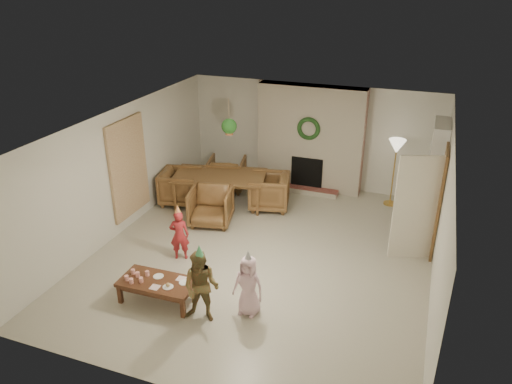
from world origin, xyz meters
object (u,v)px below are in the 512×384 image
at_px(dining_table, 220,190).
at_px(dining_chair_far, 227,174).
at_px(child_plaid, 201,287).
at_px(child_red, 179,235).
at_px(child_pink, 248,286).
at_px(dining_chair_right, 269,191).
at_px(coffee_table_top, 158,282).
at_px(dining_chair_near, 211,206).
at_px(dining_chair_left, 181,187).

distance_m(dining_table, dining_chair_far, 0.89).
xyz_separation_m(dining_table, child_plaid, (1.39, -3.74, 0.23)).
bearing_deg(child_red, child_pink, 127.80).
distance_m(child_plaid, child_pink, 0.72).
relative_size(dining_chair_right, child_plaid, 0.74).
xyz_separation_m(dining_chair_right, coffee_table_top, (-0.56, -3.82, -0.05)).
relative_size(dining_chair_near, dining_chair_far, 1.00).
xyz_separation_m(dining_chair_right, child_plaid, (0.30, -3.99, 0.19)).
bearing_deg(dining_chair_far, dining_chair_left, 45.00).
height_order(dining_table, dining_chair_left, dining_chair_left).
height_order(child_plaid, child_pink, child_plaid).
relative_size(dining_chair_far, coffee_table_top, 0.71).
relative_size(child_red, child_plaid, 0.83).
bearing_deg(dining_chair_left, dining_chair_near, -135.00).
bearing_deg(dining_chair_left, dining_table, -90.00).
relative_size(dining_chair_left, child_red, 0.90).
xyz_separation_m(dining_chair_left, child_red, (1.11, -2.12, 0.09)).
xyz_separation_m(child_red, child_plaid, (1.15, -1.43, 0.10)).
distance_m(dining_chair_near, child_red, 1.45).
distance_m(dining_chair_near, dining_chair_right, 1.43).
distance_m(dining_table, coffee_table_top, 3.62).
height_order(dining_chair_near, child_pink, child_pink).
bearing_deg(child_red, dining_chair_near, -109.39).
xyz_separation_m(dining_chair_right, child_red, (-0.85, -2.56, 0.09)).
distance_m(dining_chair_right, child_pink, 3.72).
xyz_separation_m(dining_table, child_pink, (1.99, -3.36, 0.14)).
xyz_separation_m(coffee_table_top, child_pink, (1.46, 0.21, 0.15)).
distance_m(dining_table, child_red, 2.33).
relative_size(dining_chair_left, child_plaid, 0.74).
relative_size(child_red, child_pink, 0.97).
xyz_separation_m(dining_table, dining_chair_left, (-0.87, -0.20, 0.04)).
bearing_deg(child_plaid, coffee_table_top, 162.83).
bearing_deg(child_red, dining_table, -105.24).
height_order(dining_chair_far, child_red, child_red).
distance_m(dining_chair_far, child_plaid, 4.88).
xyz_separation_m(dining_chair_near, child_plaid, (1.19, -2.87, 0.19)).
relative_size(dining_table, coffee_table_top, 1.66).
height_order(dining_chair_left, dining_chair_right, same).
xyz_separation_m(dining_table, coffee_table_top, (0.53, -3.58, -0.01)).
bearing_deg(child_pink, child_red, 153.07).
distance_m(dining_chair_far, dining_chair_left, 1.26).
distance_m(dining_chair_near, coffee_table_top, 2.73).
xyz_separation_m(dining_chair_left, coffee_table_top, (1.40, -3.38, -0.05)).
bearing_deg(coffee_table_top, child_plaid, -12.38).
bearing_deg(dining_chair_near, child_pink, -66.96).
distance_m(dining_chair_right, coffee_table_top, 3.86).
height_order(dining_chair_near, dining_chair_left, same).
distance_m(dining_chair_near, dining_chair_far, 1.79).
relative_size(dining_table, dining_chair_far, 2.34).
xyz_separation_m(dining_chair_far, child_plaid, (1.58, -4.61, 0.19)).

